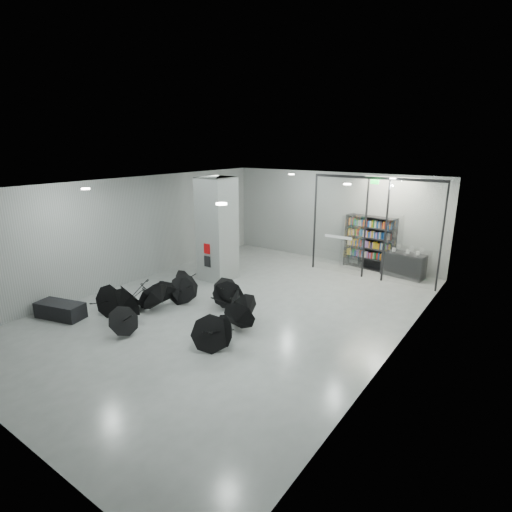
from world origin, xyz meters
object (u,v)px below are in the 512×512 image
Objects in this scene: bookshelf at (370,243)px; umbrella_cluster at (185,306)px; column at (217,229)px; shop_counter at (403,265)px; bench at (60,310)px.

umbrella_cluster is at bearing -101.04° from bookshelf.
bookshelf reaches higher than umbrella_cluster.
column is at bearing 114.36° from umbrella_cluster.
bookshelf is at bearing 178.39° from shop_counter.
bench is at bearing -111.10° from bookshelf.
column is 2.44× the size of shop_counter.
column is 7.59m from shop_counter.
bookshelf is (4.39, 4.75, -0.87)m from column.
bookshelf is at bearing 47.24° from column.
bookshelf is 0.42× the size of umbrella_cluster.
shop_counter is (1.54, -0.27, -0.64)m from bookshelf.
column reaches higher than bench.
bench is (-1.54, -5.67, -1.76)m from column.
column is at bearing -124.20° from bookshelf.
column is 2.66× the size of bench.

